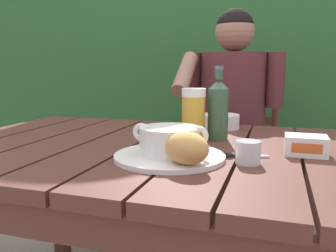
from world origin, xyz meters
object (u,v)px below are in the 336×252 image
(beer_glass, at_px, (193,114))
(person_eating, at_px, (231,115))
(serving_plate, at_px, (169,156))
(diner_bowl, at_px, (220,121))
(table_knife, at_px, (234,156))
(soup_bowl, at_px, (170,140))
(chair_near_diner, at_px, (235,152))
(bread_roll, at_px, (187,148))
(water_glass_small, at_px, (248,152))
(butter_tub, at_px, (306,145))
(beer_bottle, at_px, (218,108))

(beer_glass, bearing_deg, person_eating, 85.76)
(serving_plate, distance_m, diner_bowl, 0.51)
(serving_plate, height_order, table_knife, serving_plate)
(soup_bowl, relative_size, diner_bowl, 1.37)
(table_knife, bearing_deg, chair_near_diner, 96.29)
(bread_roll, height_order, table_knife, bread_roll)
(water_glass_small, bearing_deg, person_eating, 100.31)
(butter_tub, bearing_deg, table_knife, -155.20)
(beer_bottle, height_order, table_knife, beer_bottle)
(beer_bottle, bearing_deg, water_glass_small, -66.10)
(person_eating, distance_m, serving_plate, 0.86)
(water_glass_small, bearing_deg, diner_bowl, 106.85)
(person_eating, bearing_deg, butter_tub, -67.01)
(water_glass_small, distance_m, butter_tub, 0.20)
(diner_bowl, bearing_deg, table_knife, -76.14)
(water_glass_small, bearing_deg, beer_bottle, 113.90)
(chair_near_diner, xyz_separation_m, serving_plate, (-0.05, -1.06, 0.23))
(soup_bowl, distance_m, water_glass_small, 0.20)
(beer_bottle, xyz_separation_m, water_glass_small, (0.12, -0.28, -0.08))
(chair_near_diner, height_order, beer_bottle, chair_near_diner)
(bread_roll, height_order, beer_bottle, beer_bottle)
(bread_roll, relative_size, table_knife, 0.89)
(bread_roll, height_order, butter_tub, bread_roll)
(bread_roll, bearing_deg, butter_tub, 39.80)
(soup_bowl, bearing_deg, beer_bottle, 74.97)
(person_eating, xyz_separation_m, water_glass_small, (0.15, -0.84, 0.02))
(butter_tub, xyz_separation_m, table_knife, (-0.19, -0.09, -0.02))
(diner_bowl, bearing_deg, soup_bowl, -95.79)
(serving_plate, distance_m, beer_bottle, 0.32)
(water_glass_small, height_order, diner_bowl, water_glass_small)
(soup_bowl, xyz_separation_m, table_knife, (0.16, 0.07, -0.05))
(diner_bowl, bearing_deg, serving_plate, -95.79)
(beer_bottle, relative_size, butter_tub, 2.20)
(water_glass_small, bearing_deg, butter_tub, 44.14)
(bread_roll, xyz_separation_m, diner_bowl, (-0.02, 0.59, -0.02))
(beer_bottle, distance_m, water_glass_small, 0.31)
(water_glass_small, xyz_separation_m, table_knife, (-0.04, 0.05, -0.02))
(chair_near_diner, relative_size, water_glass_small, 16.56)
(person_eating, height_order, butter_tub, person_eating)
(person_eating, bearing_deg, serving_plate, -93.27)
(diner_bowl, bearing_deg, butter_tub, -50.39)
(bread_roll, xyz_separation_m, butter_tub, (0.28, 0.23, -0.02))
(water_glass_small, bearing_deg, serving_plate, -176.23)
(chair_near_diner, height_order, diner_bowl, chair_near_diner)
(butter_tub, bearing_deg, water_glass_small, -135.86)
(bread_roll, height_order, beer_glass, beer_glass)
(bread_roll, distance_m, table_knife, 0.18)
(beer_glass, xyz_separation_m, water_glass_small, (0.20, -0.24, -0.06))
(diner_bowl, bearing_deg, person_eating, 90.47)
(chair_near_diner, bearing_deg, table_knife, -83.71)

